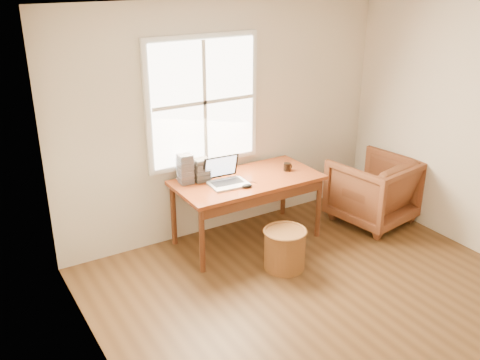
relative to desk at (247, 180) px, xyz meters
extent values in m
cube|color=brown|center=(0.00, -1.80, -0.74)|extent=(4.00, 4.50, 0.02)
cube|color=white|center=(0.00, -1.80, 1.88)|extent=(4.00, 4.50, 0.02)
cube|color=beige|center=(0.00, 0.46, 0.57)|extent=(4.00, 0.02, 2.60)
cube|color=beige|center=(-2.01, -1.80, 0.57)|extent=(0.02, 4.50, 2.60)
cube|color=silver|center=(-0.30, 0.42, 0.82)|extent=(1.32, 0.05, 1.42)
cube|color=white|center=(-0.30, 0.39, 0.82)|extent=(1.20, 0.02, 1.30)
cube|color=silver|center=(-0.30, 0.38, 0.82)|extent=(0.04, 0.02, 1.30)
cube|color=silver|center=(-0.30, 0.38, 0.82)|extent=(1.20, 0.02, 0.04)
cube|color=brown|center=(0.00, 0.00, 0.00)|extent=(1.60, 0.80, 0.04)
imported|color=brown|center=(1.55, -0.36, -0.33)|extent=(0.98, 1.00, 0.80)
cylinder|color=brown|center=(0.02, -0.71, -0.52)|extent=(0.47, 0.47, 0.42)
ellipsoid|color=black|center=(-0.13, -0.21, 0.04)|extent=(0.12, 0.08, 0.04)
cylinder|color=black|center=(0.51, -0.03, 0.06)|extent=(0.10, 0.10, 0.09)
cube|color=silver|center=(-0.60, 0.31, 0.16)|extent=(0.17, 0.16, 0.29)
cube|color=#242428|center=(-0.45, 0.19, 0.14)|extent=(0.16, 0.14, 0.25)
cube|color=gray|center=(-0.63, 0.22, 0.18)|extent=(0.15, 0.13, 0.32)
cube|color=silver|center=(-0.40, 0.31, 0.11)|extent=(0.14, 0.13, 0.18)
camera|label=1|loc=(-2.84, -4.56, 2.21)|focal=40.00mm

